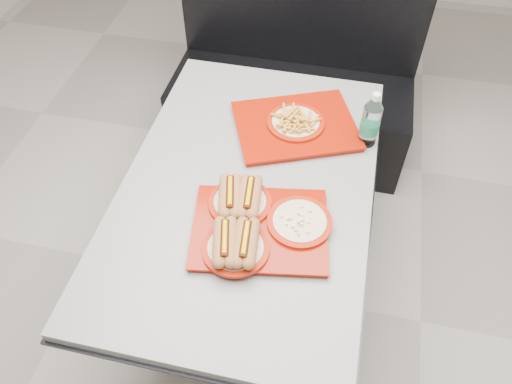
% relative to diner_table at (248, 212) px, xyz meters
% --- Properties ---
extents(ground, '(6.00, 6.00, 0.00)m').
position_rel_diner_table_xyz_m(ground, '(0.00, 0.00, -0.58)').
color(ground, '#A09A8F').
rests_on(ground, ground).
extents(diner_table, '(0.92, 1.42, 0.75)m').
position_rel_diner_table_xyz_m(diner_table, '(0.00, 0.00, 0.00)').
color(diner_table, black).
rests_on(diner_table, ground).
extents(booth_bench, '(1.30, 0.57, 1.35)m').
position_rel_diner_table_xyz_m(booth_bench, '(0.00, 1.09, -0.18)').
color(booth_bench, black).
rests_on(booth_bench, ground).
extents(tray_near, '(0.50, 0.42, 0.10)m').
position_rel_diner_table_xyz_m(tray_near, '(0.07, -0.20, 0.20)').
color(tray_near, '#8C1203').
rests_on(tray_near, diner_table).
extents(tray_far, '(0.58, 0.52, 0.09)m').
position_rel_diner_table_xyz_m(tray_far, '(0.12, 0.33, 0.19)').
color(tray_far, '#8C1203').
rests_on(tray_far, diner_table).
extents(water_bottle, '(0.07, 0.07, 0.23)m').
position_rel_diner_table_xyz_m(water_bottle, '(0.40, 0.32, 0.27)').
color(water_bottle, silver).
rests_on(water_bottle, diner_table).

